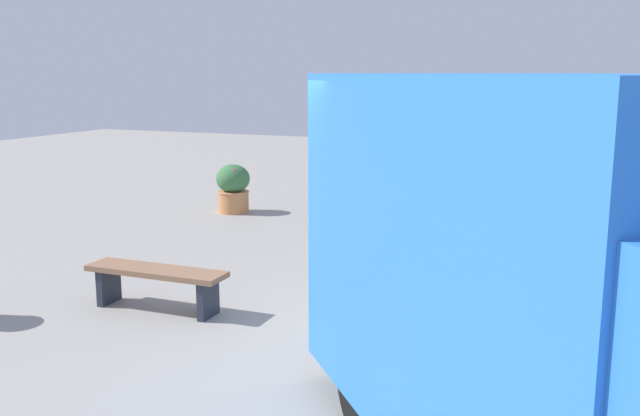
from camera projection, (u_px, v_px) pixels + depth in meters
The scene contains 7 objects.
ground_plane at pixel (414, 351), 6.63m from camera, with size 40.00×40.00×0.00m, color gray.
food_truck at pixel (616, 320), 3.92m from camera, with size 4.85×5.20×2.55m.
person_customer at pixel (447, 244), 9.21m from camera, with size 0.68×0.78×0.91m.
planter_flowering_near at pixel (233, 188), 13.09m from camera, with size 0.62×0.62×0.90m.
planter_flowering_far at pixel (493, 259), 8.01m from camera, with size 0.69×0.69×0.92m.
planter_flowering_side at pixel (552, 237), 9.51m from camera, with size 0.64×0.64×0.77m.
plaza_bench at pixel (156, 279), 7.71m from camera, with size 1.61×0.43×0.47m.
Camera 1 is at (1.61, -6.11, 2.56)m, focal length 39.84 mm.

